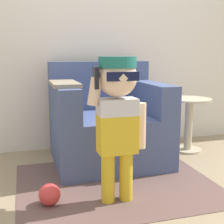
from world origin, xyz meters
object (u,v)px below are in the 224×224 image
(side_table, at_px, (189,120))
(armchair, at_px, (107,124))
(toy_ball, at_px, (50,195))
(person_child, at_px, (118,107))

(side_table, bearing_deg, armchair, -177.07)
(toy_ball, bearing_deg, person_child, -8.61)
(armchair, bearing_deg, person_child, -100.40)
(toy_ball, bearing_deg, side_table, 28.44)
(side_table, xyz_separation_m, toy_ball, (-1.44, -0.78, -0.25))
(armchair, height_order, side_table, armchair)
(armchair, height_order, person_child, person_child)
(armchair, bearing_deg, toy_ball, -128.41)
(side_table, relative_size, toy_ball, 3.76)
(person_child, relative_size, side_table, 1.78)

